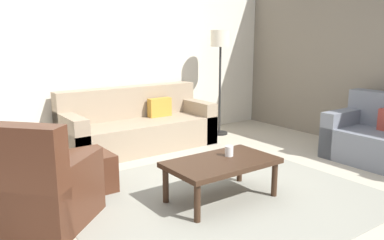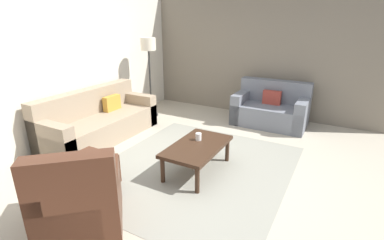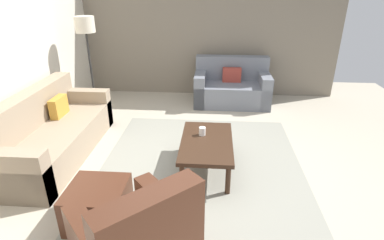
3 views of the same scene
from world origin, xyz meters
name	(u,v)px [view 3 (image 3 of 3)]	position (x,y,z in m)	size (l,w,h in m)	color
ground_plane	(201,167)	(0.00, 0.00, 0.00)	(8.00, 8.00, 0.00)	#B2A893
stone_feature_panel	(209,27)	(3.00, 0.00, 1.40)	(0.12, 5.20, 2.80)	slate
area_rug	(201,167)	(0.00, 0.00, 0.00)	(2.98, 2.60, 0.01)	gray
couch_main	(48,135)	(0.17, 2.11, 0.30)	(2.20, 0.87, 0.88)	gray
couch_loveseat	(231,87)	(2.46, -0.48, 0.30)	(0.86, 1.44, 0.88)	slate
ottoman	(98,204)	(-1.07, 0.97, 0.20)	(0.56, 0.56, 0.40)	#4C2819
coffee_table	(207,144)	(-0.04, -0.06, 0.36)	(1.10, 0.64, 0.41)	#382316
cup	(202,131)	(0.12, 0.00, 0.46)	(0.09, 0.09, 0.11)	white
lamp_standing	(86,35)	(1.68, 2.02, 1.41)	(0.32, 0.32, 1.71)	black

